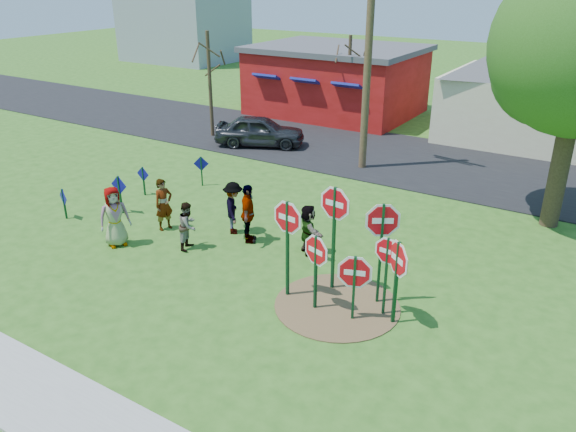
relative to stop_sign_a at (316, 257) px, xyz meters
name	(u,v)px	position (x,y,z in m)	size (l,w,h in m)	color
ground	(222,248)	(-4.07, 1.40, -1.47)	(120.00, 120.00, 0.00)	#2C5B1A
sidewalk	(7,379)	(-4.07, -5.80, -1.43)	(22.00, 1.80, 0.08)	#9E9E99
road	(375,154)	(-4.07, 12.90, -1.45)	(120.00, 7.50, 0.04)	black
dirt_patch	(337,305)	(0.43, 0.40, -1.45)	(3.20, 3.20, 0.03)	brown
red_building	(337,80)	(-9.57, 19.39, 0.50)	(9.40, 7.69, 3.90)	maroon
cream_house	(537,81)	(1.43, 19.40, 1.46)	(9.40, 9.40, 6.50)	beige
distant_building	(184,16)	(-32.07, 31.40, 2.53)	(10.00, 8.00, 8.00)	#8C939E
stop_sign_a	(316,257)	(0.00, 0.00, 0.00)	(1.03, 0.33, 2.17)	#103E20
stop_sign_b	(335,213)	(-0.10, 1.10, 0.74)	(1.19, 0.17, 3.06)	#103E20
stop_sign_c	(387,259)	(1.57, 0.67, 0.08)	(0.94, 0.12, 2.23)	#103E20
stop_sign_d	(382,229)	(1.21, 1.10, 0.61)	(1.01, 0.64, 2.90)	#103E20
stop_sign_e	(354,276)	(1.01, 0.07, -0.26)	(1.09, 0.42, 1.88)	#103E20
stop_sign_f	(398,264)	(1.91, 0.45, 0.14)	(0.93, 0.77, 2.34)	#103E20
stop_sign_g	(287,228)	(-0.92, 0.17, 0.49)	(1.16, 0.16, 2.81)	#103E20
blue_diamond_a	(64,200)	(-10.05, 0.35, -0.80)	(0.61, 0.21, 1.10)	#103E20
blue_diamond_b	(119,190)	(-8.78, 1.70, -0.61)	(0.70, 0.07, 1.39)	#103E20
blue_diamond_c	(143,178)	(-9.37, 3.39, -0.77)	(0.58, 0.06, 1.13)	#103E20
blue_diamond_d	(201,168)	(-8.19, 5.35, -0.72)	(0.52, 0.32, 1.21)	#103E20
person_a	(114,217)	(-6.99, -0.13, -0.51)	(0.93, 0.61, 1.91)	#495C99
person_b	(164,204)	(-6.55, 1.55, -0.60)	(0.63, 0.42, 1.74)	#2A7E73
person_c	(188,226)	(-4.94, 0.90, -0.72)	(0.73, 0.57, 1.50)	brown
person_d	(234,208)	(-4.45, 2.52, -0.60)	(1.12, 0.64, 1.73)	#38383D
person_e	(248,214)	(-3.66, 2.23, -0.52)	(1.11, 0.46, 1.90)	#4B2C52
person_f	(308,230)	(-1.68, 2.52, -0.69)	(1.45, 0.46, 1.57)	#1B4827
suv	(260,131)	(-9.37, 11.10, -0.70)	(1.72, 4.27, 1.45)	#2F2F33
utility_pole	(369,42)	(-3.74, 10.74, 3.80)	(2.43, 0.57, 10.01)	#4C3823
bare_tree_west	(209,70)	(-12.50, 11.30, 1.91)	(1.80, 1.80, 5.22)	#382819
bare_tree_east	(349,70)	(-7.21, 16.18, 1.69)	(1.80, 1.80, 4.89)	#382819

